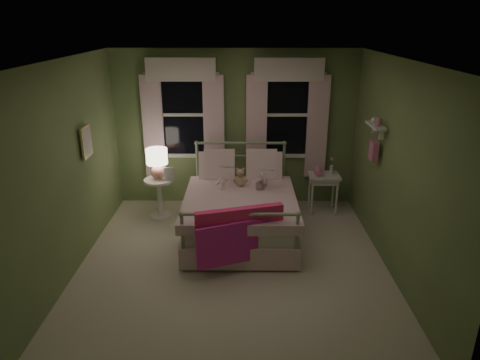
{
  "coord_description": "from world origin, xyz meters",
  "views": [
    {
      "loc": [
        0.12,
        -4.86,
        3.03
      ],
      "look_at": [
        0.09,
        0.5,
        1.0
      ],
      "focal_mm": 32.0,
      "sensor_mm": 36.0,
      "label": 1
    }
  ],
  "objects_px": {
    "nightstand_left": "(159,193)",
    "table_lamp": "(157,161)",
    "bed": "(240,211)",
    "child_left": "(222,168)",
    "child_right": "(259,168)",
    "nightstand_right": "(324,180)",
    "teddy_bear": "(240,179)"
  },
  "relations": [
    {
      "from": "child_left",
      "to": "nightstand_left",
      "type": "xyz_separation_m",
      "value": [
        -1.02,
        0.18,
        -0.48
      ]
    },
    {
      "from": "nightstand_left",
      "to": "child_left",
      "type": "bearing_deg",
      "value": -10.15
    },
    {
      "from": "bed",
      "to": "child_right",
      "type": "xyz_separation_m",
      "value": [
        0.28,
        0.42,
        0.52
      ]
    },
    {
      "from": "bed",
      "to": "table_lamp",
      "type": "height_order",
      "value": "bed"
    },
    {
      "from": "bed",
      "to": "child_left",
      "type": "height_order",
      "value": "child_left"
    },
    {
      "from": "child_left",
      "to": "table_lamp",
      "type": "height_order",
      "value": "child_left"
    },
    {
      "from": "child_left",
      "to": "table_lamp",
      "type": "xyz_separation_m",
      "value": [
        -1.02,
        0.18,
        0.05
      ]
    },
    {
      "from": "child_right",
      "to": "nightstand_right",
      "type": "xyz_separation_m",
      "value": [
        1.08,
        0.41,
        -0.35
      ]
    },
    {
      "from": "table_lamp",
      "to": "nightstand_right",
      "type": "bearing_deg",
      "value": 4.92
    },
    {
      "from": "child_left",
      "to": "bed",
      "type": "bearing_deg",
      "value": 123.85
    },
    {
      "from": "nightstand_right",
      "to": "child_right",
      "type": "bearing_deg",
      "value": -159.24
    },
    {
      "from": "child_left",
      "to": "child_right",
      "type": "bearing_deg",
      "value": -179.75
    },
    {
      "from": "child_left",
      "to": "child_right",
      "type": "height_order",
      "value": "child_left"
    },
    {
      "from": "child_right",
      "to": "table_lamp",
      "type": "height_order",
      "value": "child_right"
    },
    {
      "from": "nightstand_left",
      "to": "nightstand_right",
      "type": "xyz_separation_m",
      "value": [
        2.66,
        0.23,
        0.13
      ]
    },
    {
      "from": "nightstand_left",
      "to": "table_lamp",
      "type": "distance_m",
      "value": 0.54
    },
    {
      "from": "bed",
      "to": "child_right",
      "type": "bearing_deg",
      "value": 56.4
    },
    {
      "from": "bed",
      "to": "teddy_bear",
      "type": "relative_size",
      "value": 6.86
    },
    {
      "from": "teddy_bear",
      "to": "table_lamp",
      "type": "relative_size",
      "value": 0.6
    },
    {
      "from": "teddy_bear",
      "to": "child_left",
      "type": "bearing_deg",
      "value": 150.5
    },
    {
      "from": "nightstand_right",
      "to": "bed",
      "type": "bearing_deg",
      "value": -148.61
    },
    {
      "from": "nightstand_left",
      "to": "nightstand_right",
      "type": "relative_size",
      "value": 1.02
    },
    {
      "from": "nightstand_left",
      "to": "bed",
      "type": "bearing_deg",
      "value": -24.96
    },
    {
      "from": "child_left",
      "to": "nightstand_right",
      "type": "relative_size",
      "value": 1.04
    },
    {
      "from": "nightstand_left",
      "to": "table_lamp",
      "type": "bearing_deg",
      "value": -90.0
    },
    {
      "from": "bed",
      "to": "nightstand_right",
      "type": "relative_size",
      "value": 3.18
    },
    {
      "from": "nightstand_left",
      "to": "table_lamp",
      "type": "height_order",
      "value": "table_lamp"
    },
    {
      "from": "teddy_bear",
      "to": "table_lamp",
      "type": "distance_m",
      "value": 1.35
    },
    {
      "from": "nightstand_left",
      "to": "table_lamp",
      "type": "xyz_separation_m",
      "value": [
        0.0,
        -0.0,
        0.54
      ]
    },
    {
      "from": "bed",
      "to": "nightstand_left",
      "type": "bearing_deg",
      "value": 155.04
    },
    {
      "from": "child_right",
      "to": "nightstand_right",
      "type": "bearing_deg",
      "value": -157.97
    },
    {
      "from": "bed",
      "to": "teddy_bear",
      "type": "distance_m",
      "value": 0.49
    }
  ]
}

